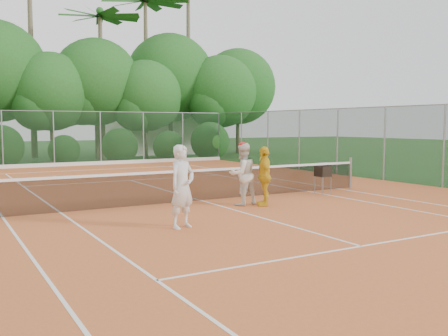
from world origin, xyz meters
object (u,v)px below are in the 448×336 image
Objects in this scene: player_center_grp at (242,174)px; player_yellow at (264,176)px; player_white at (182,187)px; ball_hopper at (323,172)px.

player_center_grp is 0.61m from player_yellow.
player_white is 1.97× the size of ball_hopper.
ball_hopper is (3.43, 0.54, -0.14)m from player_center_grp.
player_center_grp reaches higher than player_yellow.
ball_hopper is at bearing 136.35° from player_yellow.
player_white is 6.73m from ball_hopper.
player_center_grp is at bearing -162.39° from ball_hopper.
player_center_grp reaches higher than ball_hopper.
player_white is 1.10× the size of player_yellow.
player_yellow is 1.78× the size of ball_hopper.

